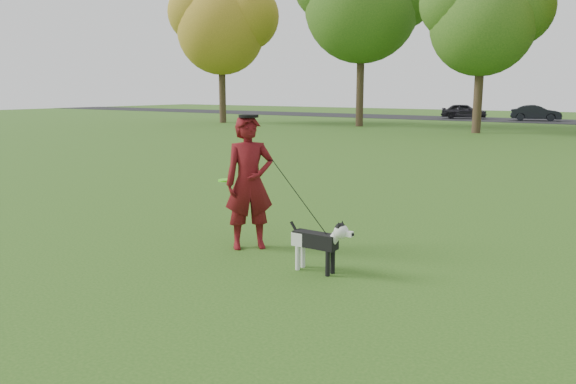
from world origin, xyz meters
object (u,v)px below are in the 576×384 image
Objects in this scene: dog at (320,240)px; car_mid at (536,113)px; man at (249,183)px; car_left at (464,111)px.

car_mid reaches higher than dog.
man reaches higher than car_mid.
car_mid is at bearing -103.08° from car_left.
car_mid is at bearing 96.84° from dog.
car_left is at bearing 104.36° from dog.
man is 0.57× the size of car_mid.
dog is at bearing 173.54° from car_mid.
man is at bearing 179.37° from car_left.
car_left is 0.99× the size of car_mid.
man reaches higher than dog.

